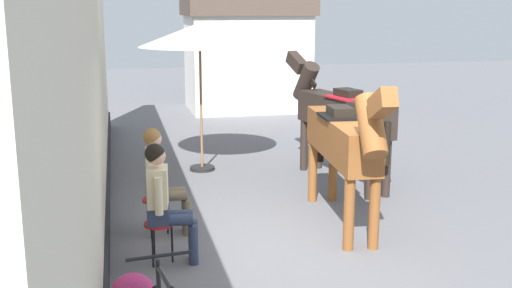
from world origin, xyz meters
The scene contains 8 objects.
ground_plane centered at (0.00, 3.00, 0.00)m, with size 40.00×40.00×0.00m, color slate.
pub_facade_wall centered at (-2.55, 1.50, 1.54)m, with size 0.34×14.00×3.40m.
distant_cottage centered at (1.40, 10.42, 1.80)m, with size 3.40×2.60×3.50m.
seated_visitor_near centered at (-1.73, -0.05, 0.78)m, with size 0.61×0.49×1.39m.
seated_visitor_far centered at (-1.71, 0.87, 0.78)m, with size 0.61×0.49×1.39m.
saddled_horse_near centered at (0.66, 0.69, 1.16)m, with size 0.63×3.00×2.06m.
saddled_horse_far centered at (1.35, 2.78, 1.16)m, with size 0.98×2.94×2.06m.
cafe_parasol centered at (-0.76, 3.96, 2.36)m, with size 2.10×2.10×2.58m.
Camera 1 is at (-2.20, -6.79, 2.86)m, focal length 43.98 mm.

